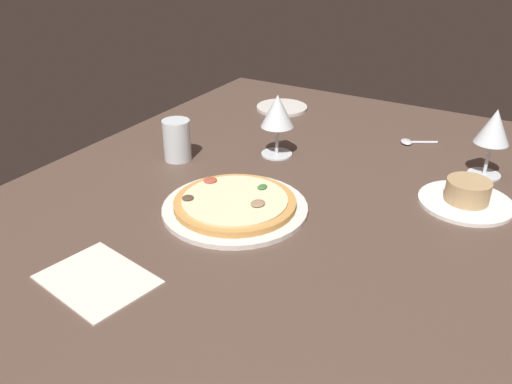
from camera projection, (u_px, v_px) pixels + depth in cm
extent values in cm
cube|color=brown|center=(276.00, 209.00, 111.33)|extent=(150.00, 110.00, 4.00)
cylinder|color=silver|center=(235.00, 208.00, 106.48)|extent=(29.03, 29.03, 1.00)
cylinder|color=#C68C47|center=(235.00, 203.00, 105.97)|extent=(24.36, 24.36, 1.20)
cylinder|color=beige|center=(235.00, 200.00, 105.60)|extent=(21.07, 21.07, 0.40)
ellipsoid|color=#4C3828|center=(188.00, 198.00, 105.33)|extent=(2.37, 2.29, 0.51)
ellipsoid|color=#937556|center=(260.00, 204.00, 103.05)|extent=(3.17, 2.70, 0.59)
ellipsoid|color=#937556|center=(258.00, 202.00, 103.67)|extent=(1.82, 1.69, 0.69)
ellipsoid|color=#AD4733|center=(210.00, 180.00, 112.31)|extent=(2.91, 2.84, 0.49)
ellipsoid|color=#387033|center=(262.00, 187.00, 109.48)|extent=(2.55, 1.83, 0.52)
cylinder|color=white|center=(465.00, 202.00, 108.79)|extent=(18.83, 18.83, 0.80)
cylinder|color=tan|center=(468.00, 191.00, 107.56)|extent=(8.79, 8.79, 4.48)
cylinder|color=silver|center=(484.00, 174.00, 120.81)|extent=(7.16, 7.16, 0.40)
cylinder|color=silver|center=(487.00, 158.00, 118.98)|extent=(0.80, 0.80, 7.49)
cone|color=silver|center=(494.00, 126.00, 115.45)|extent=(7.52, 7.52, 7.70)
cone|color=maroon|center=(492.00, 136.00, 116.47)|extent=(2.90, 2.90, 3.30)
cylinder|color=silver|center=(277.00, 154.00, 130.99)|extent=(7.55, 7.55, 0.40)
cylinder|color=silver|center=(277.00, 140.00, 129.26)|extent=(0.80, 0.80, 7.05)
cone|color=silver|center=(277.00, 111.00, 125.82)|extent=(7.96, 7.96, 7.78)
cone|color=maroon|center=(277.00, 121.00, 127.05)|extent=(2.28, 2.28, 2.48)
cylinder|color=silver|center=(177.00, 140.00, 126.60)|extent=(6.57, 6.57, 9.79)
cylinder|color=silver|center=(177.00, 145.00, 127.14)|extent=(6.05, 6.05, 7.46)
cylinder|color=silver|center=(282.00, 108.00, 161.32)|extent=(15.25, 15.25, 0.90)
cube|color=silver|center=(97.00, 280.00, 86.29)|extent=(16.45, 19.94, 0.30)
ellipsoid|color=silver|center=(406.00, 142.00, 137.20)|extent=(4.86, 4.42, 1.00)
cylinder|color=silver|center=(422.00, 142.00, 137.24)|extent=(4.59, 7.28, 0.70)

